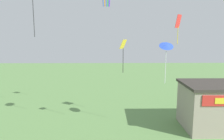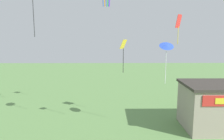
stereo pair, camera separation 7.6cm
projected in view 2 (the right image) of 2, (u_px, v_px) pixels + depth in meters
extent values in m
cube|color=red|center=(179.00, 21.00, 19.28)|extent=(0.74, 0.79, 1.16)
cylinder|color=yellow|center=(178.00, 35.00, 19.48)|extent=(0.05, 0.05, 1.55)
cone|color=blue|center=(167.00, 46.00, 18.68)|extent=(1.27, 1.15, 0.71)
cylinder|color=silver|center=(166.00, 68.00, 18.98)|extent=(0.05, 0.05, 2.82)
cube|color=yellow|center=(123.00, 44.00, 19.04)|extent=(0.69, 0.75, 0.81)
cylinder|color=black|center=(123.00, 61.00, 19.27)|extent=(0.05, 0.05, 2.18)
cylinder|color=#333338|center=(34.00, 17.00, 14.15)|extent=(0.05, 0.05, 2.50)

